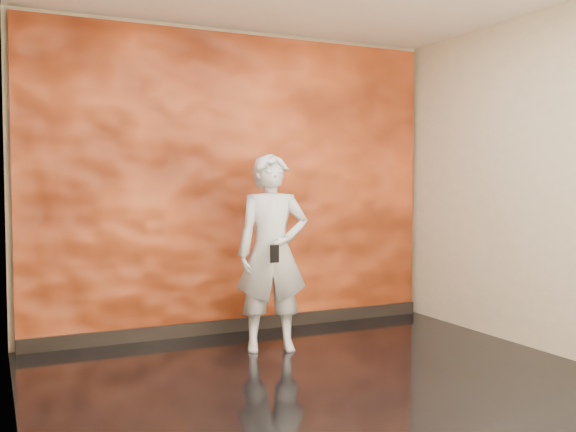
% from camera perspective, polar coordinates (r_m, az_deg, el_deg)
% --- Properties ---
extents(room, '(4.02, 4.02, 2.81)m').
position_cam_1_polar(room, '(4.22, 5.08, 3.11)').
color(room, black).
rests_on(room, ground).
extents(feature_wall, '(3.90, 0.06, 2.75)m').
position_cam_1_polar(feature_wall, '(5.99, -4.38, 2.89)').
color(feature_wall, orange).
rests_on(feature_wall, ground).
extents(baseboard, '(3.90, 0.04, 0.12)m').
position_cam_1_polar(baseboard, '(6.10, -4.20, -9.60)').
color(baseboard, black).
rests_on(baseboard, ground).
extents(man, '(0.67, 0.53, 1.62)m').
position_cam_1_polar(man, '(5.30, -1.41, -3.27)').
color(man, '#ACB1BB').
rests_on(man, ground).
extents(phone, '(0.08, 0.02, 0.14)m').
position_cam_1_polar(phone, '(5.06, -1.20, -3.39)').
color(phone, black).
rests_on(phone, man).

